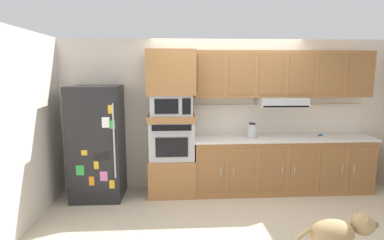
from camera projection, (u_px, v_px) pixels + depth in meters
The scene contains 16 objects.
ground_plane at pixel (237, 211), 4.42m from camera, with size 9.60×9.60×0.00m, color beige.
back_kitchen_wall at pixel (225, 114), 5.31m from camera, with size 6.20×0.12×2.50m, color beige.
side_panel_left at pixel (28, 128), 4.05m from camera, with size 0.12×7.10×2.50m, color beige.
refrigerator at pixel (97, 142), 4.82m from camera, with size 0.76×0.73×1.76m.
oven_base_cabinet at pixel (172, 175), 5.05m from camera, with size 0.74×0.62×0.60m, color #996638.
built_in_oven at pixel (172, 139), 4.96m from camera, with size 0.70×0.62×0.60m.
appliance_mid_shelf at pixel (172, 118), 4.90m from camera, with size 0.74×0.62×0.10m, color #996638.
microwave at pixel (171, 104), 4.87m from camera, with size 0.64×0.54×0.32m.
appliance_upper_cabinet at pixel (171, 72), 4.79m from camera, with size 0.74×0.62×0.68m, color #996638.
lower_cabinet_run at pixel (281, 165), 5.14m from camera, with size 2.89×0.63×0.88m.
countertop_slab at pixel (283, 138), 5.07m from camera, with size 2.93×0.64×0.04m, color beige.
backsplash_panel at pixel (278, 119), 5.31m from camera, with size 2.93×0.02×0.50m, color silver.
upper_cabinet_with_hood at pixel (283, 76), 5.03m from camera, with size 2.89×0.48×0.88m.
screwdriver at pixel (321, 135), 5.11m from camera, with size 0.16×0.17×0.03m.
electric_kettle at pixel (252, 131), 4.97m from camera, with size 0.17×0.17×0.24m.
dog at pixel (339, 233), 3.05m from camera, with size 0.89×0.33×0.62m.
Camera 1 is at (-0.89, -4.11, 1.99)m, focal length 29.01 mm.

